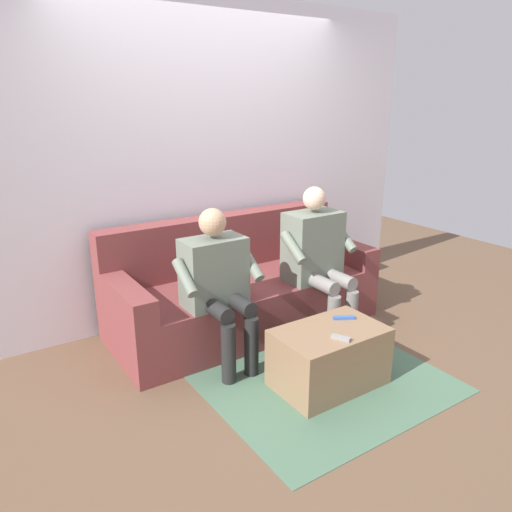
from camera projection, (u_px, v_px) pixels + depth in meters
ground_plane at (296, 362)px, 3.54m from camera, size 8.00×8.00×0.00m
back_wall at (209, 162)px, 4.13m from camera, size 4.29×0.06×2.61m
couch at (241, 290)px, 4.05m from camera, size 2.17×0.88×0.89m
coffee_table at (329, 357)px, 3.21m from camera, size 0.71×0.46×0.40m
person_left_seated at (317, 253)px, 3.84m from camera, size 0.59×0.57×1.18m
person_right_seated at (218, 279)px, 3.37m from camera, size 0.59×0.52×1.12m
remote_blue at (344, 318)px, 3.30m from camera, size 0.15×0.10×0.02m
remote_gray at (341, 338)px, 3.01m from camera, size 0.09×0.12×0.02m
floor_rug at (317, 376)px, 3.36m from camera, size 1.54×1.46×0.01m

